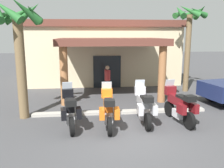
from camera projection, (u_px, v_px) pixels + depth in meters
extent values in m
plane|color=#424244|center=(127.00, 135.00, 8.52)|extent=(80.00, 80.00, 0.00)
cube|color=beige|center=(103.00, 54.00, 19.24)|extent=(10.33, 6.90, 3.95)
cube|color=#1E2328|center=(107.00, 72.00, 16.03)|extent=(1.80, 0.11, 2.10)
cube|color=brown|center=(110.00, 41.00, 13.59)|extent=(5.77, 4.32, 0.35)
cylinder|color=#9E663D|center=(64.00, 76.00, 11.94)|extent=(0.39, 0.39, 2.91)
cylinder|color=#9E663D|center=(162.00, 74.00, 12.49)|extent=(0.39, 0.39, 2.91)
cube|color=brown|center=(103.00, 25.00, 18.80)|extent=(10.73, 7.30, 0.44)
cylinder|color=black|center=(68.00, 113.00, 9.93)|extent=(0.23, 0.67, 0.66)
cylinder|color=black|center=(72.00, 126.00, 8.45)|extent=(0.23, 0.67, 0.66)
cube|color=silver|center=(70.00, 118.00, 9.16)|extent=(0.40, 0.60, 0.32)
cube|color=black|center=(69.00, 104.00, 9.20)|extent=(0.46, 1.18, 0.34)
cube|color=black|center=(70.00, 101.00, 8.82)|extent=(0.36, 0.63, 0.10)
cube|color=black|center=(68.00, 93.00, 9.74)|extent=(0.47, 0.30, 0.36)
cube|color=#B2BCC6|center=(67.00, 86.00, 9.76)|extent=(0.41, 0.17, 0.36)
cube|color=black|center=(64.00, 114.00, 8.45)|extent=(0.24, 0.46, 0.36)
cube|color=black|center=(79.00, 113.00, 8.57)|extent=(0.24, 0.46, 0.36)
cube|color=black|center=(71.00, 103.00, 8.33)|extent=(0.40, 0.37, 0.22)
cylinder|color=black|center=(107.00, 113.00, 9.97)|extent=(0.16, 0.66, 0.66)
cylinder|color=black|center=(110.00, 127.00, 8.45)|extent=(0.16, 0.66, 0.66)
cube|color=silver|center=(108.00, 118.00, 9.18)|extent=(0.33, 0.57, 0.32)
cube|color=orange|center=(108.00, 104.00, 9.22)|extent=(0.33, 1.16, 0.34)
cube|color=black|center=(108.00, 101.00, 8.84)|extent=(0.30, 0.61, 0.10)
cube|color=orange|center=(107.00, 93.00, 9.78)|extent=(0.45, 0.25, 0.36)
cube|color=#B2BCC6|center=(107.00, 86.00, 9.80)|extent=(0.40, 0.13, 0.36)
cube|color=orange|center=(102.00, 113.00, 8.49)|extent=(0.19, 0.44, 0.36)
cube|color=orange|center=(117.00, 113.00, 8.53)|extent=(0.19, 0.44, 0.36)
cube|color=black|center=(109.00, 103.00, 8.33)|extent=(0.37, 0.33, 0.22)
cylinder|color=black|center=(139.00, 109.00, 10.41)|extent=(0.16, 0.66, 0.66)
cylinder|color=black|center=(148.00, 122.00, 8.90)|extent=(0.16, 0.66, 0.66)
cube|color=silver|center=(143.00, 114.00, 9.62)|extent=(0.33, 0.57, 0.32)
cube|color=#B2B2B7|center=(143.00, 101.00, 9.67)|extent=(0.33, 1.16, 0.34)
cube|color=black|center=(145.00, 98.00, 9.28)|extent=(0.29, 0.61, 0.10)
cube|color=#B2B2B7|center=(140.00, 91.00, 10.23)|extent=(0.45, 0.25, 0.36)
cube|color=#B2BCC6|center=(140.00, 84.00, 10.25)|extent=(0.40, 0.13, 0.36)
cube|color=#B2B2B7|center=(140.00, 110.00, 8.94)|extent=(0.19, 0.44, 0.36)
cube|color=#B2B2B7|center=(154.00, 109.00, 8.98)|extent=(0.19, 0.44, 0.36)
cube|color=black|center=(148.00, 99.00, 8.78)|extent=(0.37, 0.33, 0.22)
cylinder|color=black|center=(169.00, 109.00, 10.48)|extent=(0.24, 0.67, 0.66)
cylinder|color=black|center=(189.00, 121.00, 9.01)|extent=(0.24, 0.67, 0.66)
cube|color=silver|center=(179.00, 114.00, 9.71)|extent=(0.40, 0.60, 0.32)
cube|color=maroon|center=(178.00, 100.00, 9.75)|extent=(0.47, 1.18, 0.34)
cube|color=black|center=(183.00, 97.00, 9.38)|extent=(0.37, 0.64, 0.10)
cube|color=maroon|center=(170.00, 90.00, 10.30)|extent=(0.47, 0.30, 0.36)
cube|color=#B2BCC6|center=(170.00, 83.00, 10.32)|extent=(0.41, 0.18, 0.36)
cube|color=maroon|center=(182.00, 109.00, 9.00)|extent=(0.24, 0.46, 0.36)
cube|color=maroon|center=(194.00, 108.00, 9.13)|extent=(0.24, 0.46, 0.36)
cube|color=black|center=(190.00, 99.00, 8.89)|extent=(0.40, 0.37, 0.22)
cylinder|color=black|center=(108.00, 88.00, 14.06)|extent=(0.14, 0.14, 0.85)
cylinder|color=black|center=(107.00, 88.00, 14.21)|extent=(0.14, 0.14, 0.85)
cylinder|color=#B23333|center=(107.00, 75.00, 13.99)|extent=(0.32, 0.32, 0.60)
cylinder|color=#B23333|center=(110.00, 75.00, 13.81)|extent=(0.09, 0.09, 0.57)
cylinder|color=#B23333|center=(105.00, 74.00, 14.16)|extent=(0.09, 0.09, 0.57)
sphere|color=tan|center=(107.00, 68.00, 13.90)|extent=(0.23, 0.23, 0.23)
cylinder|color=black|center=(211.00, 93.00, 12.88)|extent=(0.83, 0.40, 0.80)
cylinder|color=brown|center=(187.00, 54.00, 14.77)|extent=(0.33, 0.33, 4.61)
cone|color=#236028|center=(200.00, 12.00, 14.36)|extent=(0.40, 1.28, 0.89)
cone|color=#236028|center=(192.00, 13.00, 14.82)|extent=(1.28, 1.00, 0.80)
cone|color=#236028|center=(181.00, 13.00, 14.74)|extent=(1.26, 1.04, 0.69)
cone|color=#236028|center=(180.00, 11.00, 14.19)|extent=(0.40, 1.27, 0.92)
cone|color=#236028|center=(190.00, 11.00, 13.69)|extent=(1.31, 0.85, 0.88)
cone|color=#236028|center=(198.00, 12.00, 13.75)|extent=(1.33, 0.84, 0.71)
cylinder|color=brown|center=(21.00, 70.00, 9.94)|extent=(0.39, 0.39, 4.12)
cone|color=#236028|center=(34.00, 14.00, 9.49)|extent=(0.53, 1.40, 0.80)
cone|color=#236028|center=(28.00, 13.00, 10.08)|extent=(1.32, 0.93, 1.01)
cone|color=#236028|center=(19.00, 14.00, 10.12)|extent=(1.36, 0.51, 0.95)
cone|color=#236028|center=(4.00, 15.00, 9.74)|extent=(0.96, 1.38, 0.73)
cone|color=#236028|center=(6.00, 10.00, 8.85)|extent=(1.34, 0.73, 1.05)
cone|color=#236028|center=(25.00, 10.00, 9.05)|extent=(1.18, 1.12, 1.08)
cube|color=#ADA89E|center=(121.00, 112.00, 10.91)|extent=(7.72, 0.36, 0.12)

